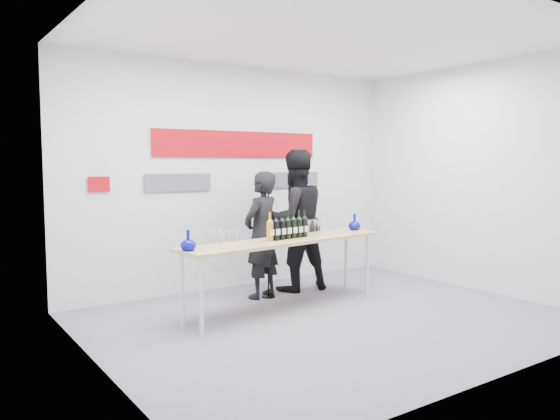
{
  "coord_description": "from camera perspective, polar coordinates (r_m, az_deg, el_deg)",
  "views": [
    {
      "loc": [
        -3.77,
        -4.47,
        1.71
      ],
      "look_at": [
        -0.17,
        0.75,
        1.15
      ],
      "focal_mm": 35.0,
      "sensor_mm": 36.0,
      "label": 1
    }
  ],
  "objects": [
    {
      "name": "glasses_right",
      "position": [
        6.81,
        5.05,
        -1.74
      ],
      "size": [
        0.58,
        0.28,
        0.18
      ],
      "color": "silver",
      "rests_on": "tasting_table"
    },
    {
      "name": "back_wall",
      "position": [
        7.49,
        -4.35,
        3.43
      ],
      "size": [
        5.0,
        0.04,
        3.0
      ],
      "primitive_type": "cube",
      "color": "silver",
      "rests_on": "ground"
    },
    {
      "name": "decanter_right",
      "position": [
        7.24,
        7.79,
        -1.23
      ],
      "size": [
        0.16,
        0.16,
        0.21
      ],
      "primitive_type": null,
      "color": "#070C88",
      "rests_on": "tasting_table"
    },
    {
      "name": "tasting_table",
      "position": [
        6.33,
        0.51,
        -3.64
      ],
      "size": [
        2.76,
        0.86,
        0.82
      ],
      "rotation": [
        0.0,
        0.0,
        0.12
      ],
      "color": "tan",
      "rests_on": "ground"
    },
    {
      "name": "signage",
      "position": [
        7.43,
        -4.62,
        5.78
      ],
      "size": [
        3.38,
        0.02,
        0.79
      ],
      "color": "#B00710",
      "rests_on": "back_wall"
    },
    {
      "name": "presenter_right",
      "position": [
        7.24,
        1.54,
        -1.09
      ],
      "size": [
        1.0,
        0.83,
        1.87
      ],
      "primitive_type": "imported",
      "rotation": [
        0.0,
        0.0,
        3.0
      ],
      "color": "black",
      "rests_on": "ground"
    },
    {
      "name": "presenter_left",
      "position": [
        6.84,
        -1.95,
        -2.62
      ],
      "size": [
        0.68,
        0.57,
        1.59
      ],
      "primitive_type": "imported",
      "rotation": [
        0.0,
        0.0,
        3.51
      ],
      "color": "black",
      "rests_on": "ground"
    },
    {
      "name": "decanter_left",
      "position": [
        5.58,
        -9.58,
        -3.12
      ],
      "size": [
        0.16,
        0.16,
        0.21
      ],
      "primitive_type": null,
      "color": "#070C88",
      "rests_on": "tasting_table"
    },
    {
      "name": "glasses_left",
      "position": [
        5.76,
        -5.81,
        -2.99
      ],
      "size": [
        0.28,
        0.23,
        0.18
      ],
      "color": "silver",
      "rests_on": "tasting_table"
    },
    {
      "name": "mic_stand",
      "position": [
        6.9,
        -1.21,
        -5.48
      ],
      "size": [
        0.17,
        0.17,
        1.48
      ],
      "rotation": [
        0.0,
        0.0,
        -0.11
      ],
      "color": "black",
      "rests_on": "ground"
    },
    {
      "name": "wine_bottles",
      "position": [
        6.34,
        0.8,
        -1.56
      ],
      "size": [
        0.62,
        0.15,
        0.33
      ],
      "rotation": [
        0.0,
        0.0,
        0.12
      ],
      "color": "#BF7F19",
      "rests_on": "tasting_table"
    },
    {
      "name": "ground",
      "position": [
        6.09,
        5.45,
        -11.28
      ],
      "size": [
        5.0,
        5.0,
        0.0
      ],
      "primitive_type": "plane",
      "color": "slate",
      "rests_on": "ground"
    }
  ]
}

